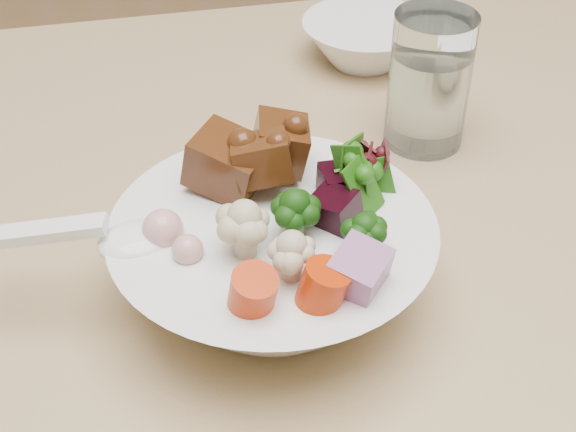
{
  "coord_description": "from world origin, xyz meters",
  "views": [
    {
      "loc": [
        -0.28,
        -0.41,
        1.19
      ],
      "look_at": [
        -0.12,
        0.04,
        0.8
      ],
      "focal_mm": 50.0,
      "sensor_mm": 36.0,
      "label": 1
    }
  ],
  "objects": [
    {
      "name": "side_bowl",
      "position": [
        0.09,
        0.36,
        0.76
      ],
      "size": [
        0.15,
        0.15,
        0.05
      ],
      "primitive_type": null,
      "color": "white",
      "rests_on": "dining_table"
    },
    {
      "name": "food_bowl",
      "position": [
        -0.13,
        0.03,
        0.78
      ],
      "size": [
        0.25,
        0.25,
        0.13
      ],
      "color": "white",
      "rests_on": "dining_table"
    },
    {
      "name": "soup_spoon",
      "position": [
        -0.25,
        0.05,
        0.81
      ],
      "size": [
        0.16,
        0.08,
        0.03
      ],
      "rotation": [
        0.0,
        0.0,
        -0.35
      ],
      "color": "white",
      "rests_on": "food_bowl"
    },
    {
      "name": "water_glass",
      "position": [
        0.08,
        0.19,
        0.8
      ],
      "size": [
        0.08,
        0.08,
        0.14
      ],
      "color": "white",
      "rests_on": "dining_table"
    },
    {
      "name": "chair_far",
      "position": [
        0.57,
        0.67,
        0.43
      ],
      "size": [
        0.39,
        0.39,
        0.77
      ],
      "rotation": [
        0.0,
        0.0,
        -0.1
      ],
      "color": "tan",
      "rests_on": "ground"
    }
  ]
}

